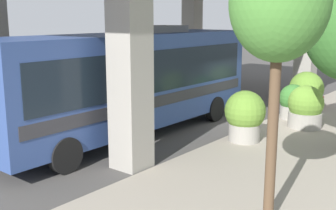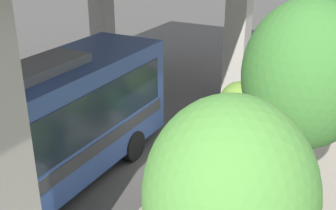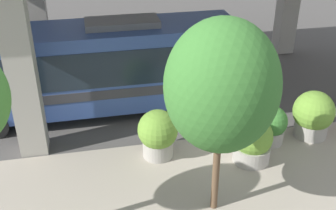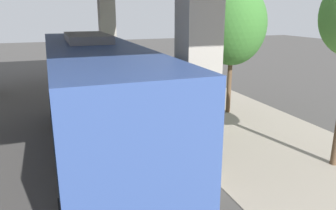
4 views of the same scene
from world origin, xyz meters
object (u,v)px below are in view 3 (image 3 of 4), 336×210
Objects in this scene: planter_front at (271,125)px; planter_back at (253,141)px; planter_extra at (313,115)px; bus at (96,65)px; street_tree_near at (222,87)px; planter_middle at (158,134)px.

planter_front is 0.89× the size of planter_back.
planter_extra is at bearing -69.36° from planter_back.
street_tree_near is at bearing -155.54° from bus.
street_tree_near is (-2.97, 4.63, 3.06)m from planter_extra.
planter_front is at bearing -49.01° from planter_back.
bus is 6.16× the size of planter_extra.
planter_front is 0.81× the size of planter_extra.
planter_back is at bearing 110.64° from planter_extra.
planter_middle is 0.30× the size of street_tree_near.
planter_middle is at bearing 90.18° from planter_front.
street_tree_near reaches higher than planter_extra.
bus reaches higher than planter_extra.
bus is at bearing 26.90° from planter_middle.
street_tree_near is (-2.87, 2.97, 3.23)m from planter_front.
street_tree_near is at bearing 133.97° from planter_front.
planter_front is at bearing -120.69° from bus.
street_tree_near reaches higher than planter_back.
planter_extra reaches higher than planter_front.
planter_extra is 0.31× the size of street_tree_near.
planter_back is 2.92m from planter_extra.
planter_front is 5.24m from street_tree_near.
bus is at bearing 65.81° from planter_extra.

